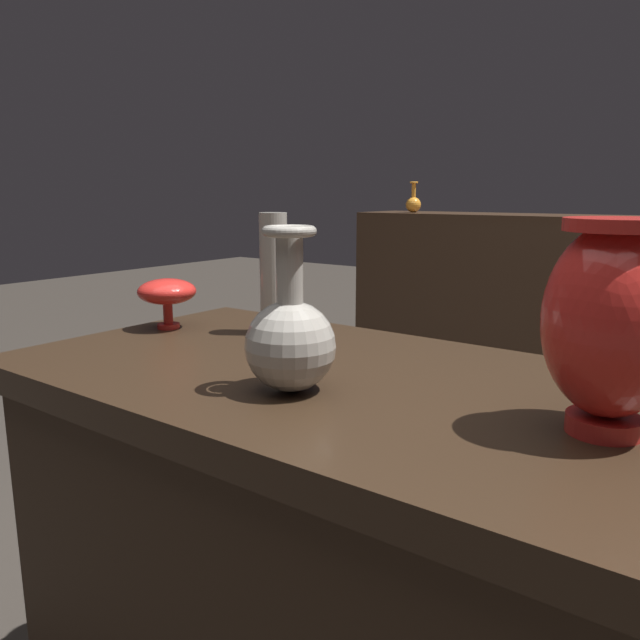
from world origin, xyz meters
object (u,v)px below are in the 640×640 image
at_px(vase_centerpiece, 290,338).
at_px(vase_right_accent, 167,293).
at_px(shelf_vase_far_left, 413,203).
at_px(vase_tall_behind, 613,320).
at_px(vase_left_accent, 274,277).

relative_size(vase_centerpiece, vase_right_accent, 1.95).
distance_m(vase_centerpiece, vase_right_accent, 0.52).
bearing_deg(shelf_vase_far_left, vase_centerpiece, -65.79).
xyz_separation_m(vase_tall_behind, shelf_vase_far_left, (-1.44, 2.16, 0.10)).
bearing_deg(vase_centerpiece, vase_left_accent, 134.35).
bearing_deg(vase_right_accent, vase_tall_behind, -4.99).
xyz_separation_m(vase_right_accent, shelf_vase_far_left, (-0.52, 2.08, 0.16)).
bearing_deg(vase_centerpiece, shelf_vase_far_left, 114.21).
bearing_deg(vase_left_accent, vase_centerpiece, -45.65).
height_order(vase_tall_behind, vase_right_accent, vase_tall_behind).
xyz_separation_m(vase_centerpiece, vase_tall_behind, (0.42, 0.10, 0.06)).
bearing_deg(vase_right_accent, shelf_vase_far_left, 104.11).
bearing_deg(vase_centerpiece, vase_right_accent, 160.11).
xyz_separation_m(vase_centerpiece, vase_left_accent, (-0.27, 0.28, 0.04)).
relative_size(vase_tall_behind, shelf_vase_far_left, 1.66).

